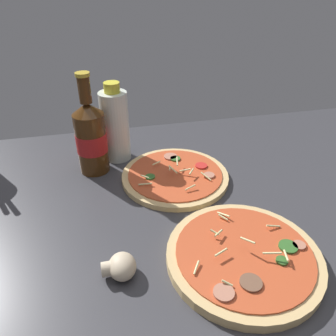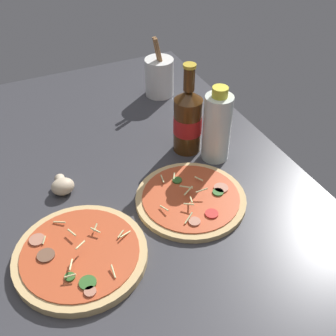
{
  "view_description": "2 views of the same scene",
  "coord_description": "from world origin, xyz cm",
  "px_view_note": "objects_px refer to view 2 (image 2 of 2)",
  "views": [
    {
      "loc": [
        -18.19,
        -51.74,
        47.72
      ],
      "look_at": [
        -5.37,
        4.59,
        11.4
      ],
      "focal_mm": 35.0,
      "sensor_mm": 36.0,
      "label": 1
    },
    {
      "loc": [
        61.29,
        -21.89,
        72.02
      ],
      "look_at": [
        -7.28,
        9.95,
        9.64
      ],
      "focal_mm": 45.0,
      "sensor_mm": 36.0,
      "label": 2
    }
  ],
  "objects_px": {
    "pizza_far": "(191,199)",
    "oil_bottle": "(217,127)",
    "pizza_near": "(81,255)",
    "utensil_crock": "(159,76)",
    "beer_bottle": "(188,120)",
    "mushroom_left": "(63,186)"
  },
  "relations": [
    {
      "from": "pizza_near",
      "to": "utensil_crock",
      "type": "relative_size",
      "value": 1.39
    },
    {
      "from": "beer_bottle",
      "to": "utensil_crock",
      "type": "xyz_separation_m",
      "value": [
        -0.31,
        0.05,
        -0.03
      ]
    },
    {
      "from": "utensil_crock",
      "to": "pizza_near",
      "type": "bearing_deg",
      "value": -37.46
    },
    {
      "from": "pizza_far",
      "to": "mushroom_left",
      "type": "bearing_deg",
      "value": -121.14
    },
    {
      "from": "beer_bottle",
      "to": "utensil_crock",
      "type": "relative_size",
      "value": 1.27
    },
    {
      "from": "utensil_crock",
      "to": "oil_bottle",
      "type": "bearing_deg",
      "value": -0.49
    },
    {
      "from": "pizza_near",
      "to": "pizza_far",
      "type": "height_order",
      "value": "pizza_near"
    },
    {
      "from": "oil_bottle",
      "to": "mushroom_left",
      "type": "xyz_separation_m",
      "value": [
        -0.03,
        -0.4,
        -0.08
      ]
    },
    {
      "from": "oil_bottle",
      "to": "mushroom_left",
      "type": "height_order",
      "value": "oil_bottle"
    },
    {
      "from": "pizza_near",
      "to": "oil_bottle",
      "type": "distance_m",
      "value": 0.47
    },
    {
      "from": "mushroom_left",
      "to": "beer_bottle",
      "type": "bearing_deg",
      "value": 94.94
    },
    {
      "from": "beer_bottle",
      "to": "oil_bottle",
      "type": "xyz_separation_m",
      "value": [
        0.06,
        0.05,
        0.0
      ]
    },
    {
      "from": "beer_bottle",
      "to": "utensil_crock",
      "type": "height_order",
      "value": "beer_bottle"
    },
    {
      "from": "pizza_far",
      "to": "oil_bottle",
      "type": "bearing_deg",
      "value": 132.91
    },
    {
      "from": "beer_bottle",
      "to": "mushroom_left",
      "type": "height_order",
      "value": "beer_bottle"
    },
    {
      "from": "pizza_near",
      "to": "pizza_far",
      "type": "bearing_deg",
      "value": 101.06
    },
    {
      "from": "oil_bottle",
      "to": "pizza_near",
      "type": "bearing_deg",
      "value": -66.49
    },
    {
      "from": "pizza_near",
      "to": "mushroom_left",
      "type": "distance_m",
      "value": 0.22
    },
    {
      "from": "pizza_far",
      "to": "utensil_crock",
      "type": "height_order",
      "value": "utensil_crock"
    },
    {
      "from": "pizza_far",
      "to": "beer_bottle",
      "type": "relative_size",
      "value": 1.04
    },
    {
      "from": "beer_bottle",
      "to": "mushroom_left",
      "type": "bearing_deg",
      "value": -85.06
    },
    {
      "from": "pizza_near",
      "to": "beer_bottle",
      "type": "xyz_separation_m",
      "value": [
        -0.25,
        0.37,
        0.08
      ]
    }
  ]
}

